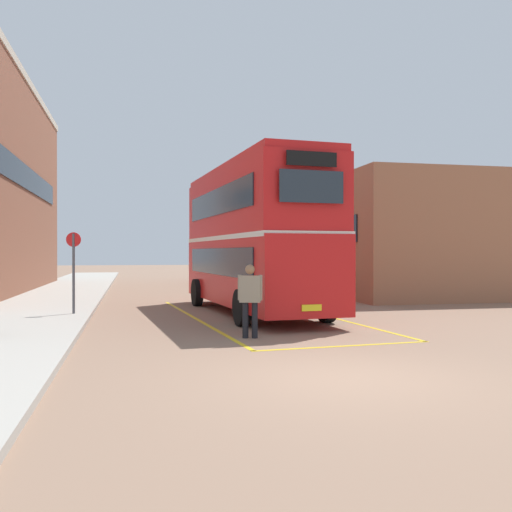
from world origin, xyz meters
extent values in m
plane|color=#846651|center=(0.00, 14.40, 0.00)|extent=(135.60, 135.60, 0.00)
cube|color=#A39E93|center=(-6.50, 16.80, 0.07)|extent=(4.00, 57.60, 0.14)
cube|color=#19232D|center=(-8.07, 20.33, 5.47)|extent=(0.06, 15.89, 1.10)
cube|color=#9E6647|center=(9.95, 17.49, 2.68)|extent=(8.91, 12.63, 5.37)
cube|color=#19232D|center=(5.47, 17.49, 2.95)|extent=(0.06, 9.60, 1.10)
cylinder|color=black|center=(-0.93, 12.49, 0.50)|extent=(0.37, 1.02, 1.00)
cylinder|color=black|center=(1.55, 12.71, 0.50)|extent=(0.37, 1.02, 1.00)
cylinder|color=black|center=(-0.40, 6.51, 0.50)|extent=(0.37, 1.02, 1.00)
cylinder|color=black|center=(2.08, 6.73, 0.50)|extent=(0.37, 1.02, 1.00)
cube|color=red|center=(0.57, 9.61, 1.40)|extent=(3.26, 9.86, 2.10)
cube|color=red|center=(0.57, 9.61, 3.50)|extent=(3.24, 9.67, 2.10)
cube|color=red|center=(0.57, 9.61, 4.65)|extent=(3.14, 9.56, 0.20)
cube|color=silver|center=(0.57, 9.61, 2.45)|extent=(3.28, 9.77, 0.14)
cube|color=#232D38|center=(-0.65, 9.51, 1.70)|extent=(0.73, 7.91, 0.84)
cube|color=#232D38|center=(-0.65, 9.51, 3.60)|extent=(0.73, 7.91, 0.84)
cube|color=#232D38|center=(1.80, 9.72, 1.70)|extent=(0.73, 7.91, 0.84)
cube|color=#232D38|center=(1.80, 9.72, 3.60)|extent=(0.73, 7.91, 0.84)
cube|color=#232D38|center=(1.01, 4.77, 3.60)|extent=(1.68, 0.19, 0.80)
cube|color=black|center=(1.01, 4.77, 4.28)|extent=(1.32, 0.16, 0.36)
cube|color=#232D38|center=(0.14, 14.46, 1.80)|extent=(1.92, 0.21, 1.00)
cube|color=yellow|center=(1.01, 4.77, 0.63)|extent=(0.52, 0.08, 0.16)
cylinder|color=black|center=(2.40, 30.61, 0.46)|extent=(0.29, 0.93, 0.92)
cylinder|color=black|center=(4.97, 30.51, 0.46)|extent=(0.29, 0.93, 0.92)
cylinder|color=black|center=(2.22, 25.68, 0.46)|extent=(0.29, 0.93, 0.92)
cylinder|color=black|center=(4.79, 25.58, 0.46)|extent=(0.29, 0.93, 0.92)
cube|color=#B71414|center=(3.60, 28.09, 1.60)|extent=(2.80, 8.31, 2.60)
cube|color=silver|center=(3.60, 28.09, 2.96)|extent=(2.63, 7.97, 0.12)
cube|color=#232D38|center=(2.33, 28.14, 1.95)|extent=(0.27, 6.57, 0.96)
cube|color=#232D38|center=(4.86, 28.05, 1.95)|extent=(0.27, 6.57, 0.96)
cube|color=#232D38|center=(3.75, 32.22, 1.90)|extent=(2.00, 0.11, 1.10)
cylinder|color=black|center=(-0.52, 4.34, 0.41)|extent=(0.14, 0.14, 0.83)
cylinder|color=black|center=(-0.72, 4.41, 0.41)|extent=(0.14, 0.14, 0.83)
cube|color=gray|center=(-0.62, 4.37, 1.14)|extent=(0.53, 0.35, 0.62)
cylinder|color=gray|center=(-0.39, 4.30, 1.17)|extent=(0.09, 0.09, 0.59)
cylinder|color=gray|center=(-0.85, 4.44, 1.17)|extent=(0.09, 0.09, 0.59)
sphere|color=#8C6647|center=(-0.63, 4.36, 1.59)|extent=(0.22, 0.22, 0.22)
cylinder|color=#4C4C51|center=(-5.02, 9.41, 1.35)|extent=(0.08, 0.08, 2.42)
cylinder|color=red|center=(-5.02, 9.41, 2.38)|extent=(0.44, 0.09, 0.44)
cube|color=gold|center=(-1.42, 8.47, 0.00)|extent=(1.16, 11.65, 0.01)
cube|color=gold|center=(2.57, 8.82, 0.00)|extent=(1.16, 11.65, 0.01)
cube|color=gold|center=(1.09, 2.83, 0.00)|extent=(4.13, 0.49, 0.01)
camera|label=1|loc=(-3.30, -8.46, 1.99)|focal=39.75mm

